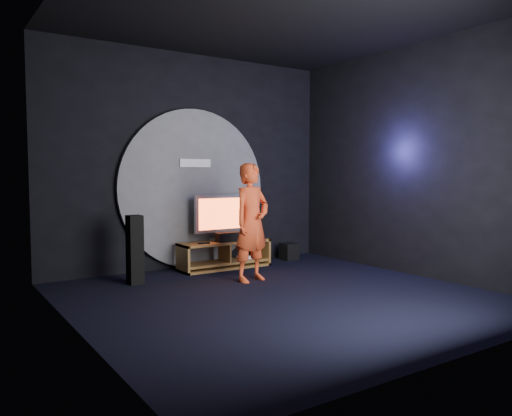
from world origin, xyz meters
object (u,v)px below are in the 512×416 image
(media_console, at_px, (225,256))
(tower_speaker_left, at_px, (135,250))
(tower_speaker_right, at_px, (257,234))
(tv, at_px, (222,216))
(player, at_px, (252,222))
(subwoofer, at_px, (289,251))

(media_console, bearing_deg, tower_speaker_left, -169.25)
(media_console, relative_size, tower_speaker_right, 1.59)
(tower_speaker_right, bearing_deg, media_console, -164.55)
(tv, bearing_deg, player, -97.77)
(tower_speaker_left, bearing_deg, player, -26.64)
(media_console, xyz_separation_m, player, (-0.16, -1.05, 0.66))
(subwoofer, bearing_deg, media_console, -177.20)
(media_console, relative_size, tv, 1.55)
(tower_speaker_left, distance_m, player, 1.69)
(media_console, height_order, tower_speaker_right, tower_speaker_right)
(tv, xyz_separation_m, player, (-0.15, -1.12, -0.01))
(media_console, xyz_separation_m, tv, (-0.01, 0.07, 0.67))
(tower_speaker_left, relative_size, player, 0.57)
(tower_speaker_left, height_order, tower_speaker_right, same)
(subwoofer, bearing_deg, tower_speaker_right, 166.19)
(tv, relative_size, subwoofer, 3.36)
(media_console, height_order, subwoofer, media_console)
(tower_speaker_right, height_order, subwoofer, tower_speaker_right)
(tv, xyz_separation_m, subwoofer, (1.38, -0.00, -0.71))
(player, bearing_deg, tower_speaker_left, 141.12)
(tv, relative_size, player, 0.58)
(tower_speaker_left, height_order, subwoofer, tower_speaker_left)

